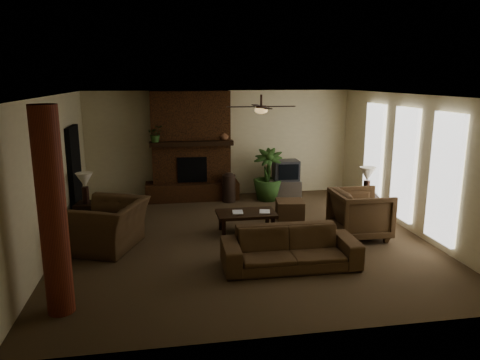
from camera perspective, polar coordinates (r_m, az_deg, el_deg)
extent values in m
plane|color=brown|center=(9.01, 0.43, -7.40)|extent=(7.00, 7.00, 0.00)
plane|color=silver|center=(8.46, 0.46, 10.70)|extent=(7.00, 7.00, 0.00)
plane|color=beige|center=(12.03, -2.49, 4.63)|extent=(7.00, 0.00, 7.00)
plane|color=beige|center=(5.33, 7.11, -6.05)|extent=(7.00, 0.00, 7.00)
plane|color=beige|center=(8.73, -22.80, 0.49)|extent=(0.00, 7.00, 7.00)
plane|color=beige|center=(9.85, 20.94, 1.95)|extent=(0.00, 7.00, 7.00)
cube|color=#552F16|center=(11.72, -6.23, 4.34)|extent=(2.00, 0.50, 2.80)
cube|color=#552F16|center=(11.85, -6.06, -1.36)|extent=(2.40, 0.70, 0.45)
cube|color=black|center=(11.56, -6.08, 1.31)|extent=(0.75, 0.04, 0.65)
cube|color=black|center=(11.42, -6.15, 4.63)|extent=(2.10, 0.28, 0.12)
cube|color=white|center=(11.22, 16.60, 3.25)|extent=(0.08, 0.85, 2.35)
cube|color=white|center=(10.00, 20.09, 1.88)|extent=(0.08, 0.85, 2.35)
cube|color=white|center=(8.84, 24.53, 0.14)|extent=(0.08, 0.85, 2.35)
cylinder|color=maroon|center=(6.33, -22.69, -3.90)|extent=(0.36, 0.36, 2.80)
cube|color=black|center=(10.51, -20.18, 0.70)|extent=(0.10, 1.00, 2.10)
cylinder|color=black|center=(8.83, 2.71, 10.00)|extent=(0.04, 0.04, 0.24)
cylinder|color=black|center=(8.84, 2.70, 9.22)|extent=(0.20, 0.20, 0.06)
ellipsoid|color=#F2BF72|center=(8.84, 2.70, 8.83)|extent=(0.26, 0.26, 0.14)
cube|color=black|center=(8.93, 5.24, 9.28)|extent=(0.55, 0.12, 0.01)
cube|color=black|center=(8.76, 0.11, 9.27)|extent=(0.55, 0.12, 0.01)
cube|color=black|center=(9.23, 2.16, 9.44)|extent=(0.12, 0.55, 0.01)
cube|color=black|center=(8.45, 3.29, 9.12)|extent=(0.12, 0.55, 0.01)
imported|color=#513A22|center=(7.62, 6.39, -7.77)|extent=(2.28, 0.71, 0.89)
imported|color=#513A22|center=(8.69, -16.46, -4.57)|extent=(1.31, 1.58, 1.19)
imported|color=#513A22|center=(9.24, 15.02, -3.89)|extent=(0.97, 1.04, 1.05)
cube|color=black|center=(9.22, 0.79, -4.29)|extent=(1.20, 0.70, 0.06)
cube|color=black|center=(8.98, -2.08, -6.22)|extent=(0.07, 0.07, 0.37)
cube|color=black|center=(9.16, 4.17, -5.86)|extent=(0.07, 0.07, 0.37)
cube|color=black|center=(9.45, -2.48, -5.24)|extent=(0.07, 0.07, 0.37)
cube|color=black|center=(9.62, 3.46, -4.92)|extent=(0.07, 0.07, 0.37)
cube|color=#513A22|center=(10.30, 6.33, -3.69)|extent=(0.68, 0.68, 0.40)
cube|color=#B1B1B3|center=(11.90, 5.65, -1.16)|extent=(0.91, 0.62, 0.50)
cube|color=#343436|center=(11.81, 5.83, 1.26)|extent=(0.67, 0.52, 0.52)
cube|color=black|center=(11.56, 6.18, 1.00)|extent=(0.52, 0.05, 0.40)
cylinder|color=#2F211A|center=(11.52, -1.43, -1.06)|extent=(0.34, 0.34, 0.70)
sphere|color=#2F211A|center=(11.46, -1.43, 0.15)|extent=(0.34, 0.34, 0.34)
imported|color=#2F5120|center=(11.70, 3.50, -0.74)|extent=(1.10, 1.50, 0.75)
cube|color=black|center=(10.05, -18.58, -4.27)|extent=(0.57, 0.57, 0.55)
cylinder|color=black|center=(9.92, -18.99, -1.83)|extent=(0.18, 0.18, 0.35)
cone|color=white|center=(9.84, -19.13, 0.00)|extent=(0.46, 0.46, 0.30)
cube|color=black|center=(10.50, 15.68, -3.35)|extent=(0.60, 0.60, 0.55)
cylinder|color=black|center=(10.35, 15.75, -1.00)|extent=(0.17, 0.17, 0.35)
cone|color=white|center=(10.28, 15.86, 0.75)|extent=(0.43, 0.43, 0.30)
imported|color=#2F5120|center=(11.34, -10.65, 5.56)|extent=(0.44, 0.48, 0.33)
imported|color=brown|center=(11.53, -2.02, 5.63)|extent=(0.26, 0.27, 0.22)
imported|color=#999999|center=(9.12, -0.98, -3.34)|extent=(0.22, 0.05, 0.29)
imported|color=#999999|center=(9.18, 2.49, -3.23)|extent=(0.21, 0.07, 0.29)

